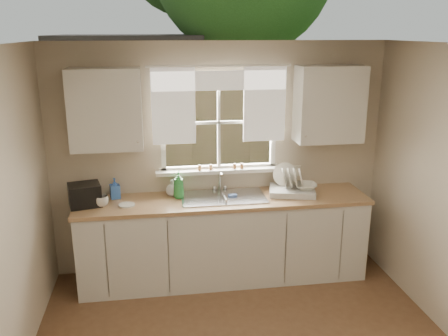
{
  "coord_description": "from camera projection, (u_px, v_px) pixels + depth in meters",
  "views": [
    {
      "loc": [
        -0.7,
        -2.92,
        2.6
      ],
      "look_at": [
        0.0,
        1.65,
        1.25
      ],
      "focal_mm": 38.0,
      "sensor_mm": 36.0,
      "label": 1
    }
  ],
  "objects": [
    {
      "name": "black_appliance",
      "position": [
        85.0,
        195.0,
        4.72
      ],
      "size": [
        0.36,
        0.33,
        0.22
      ],
      "primitive_type": "cube",
      "rotation": [
        0.0,
        0.0,
        0.23
      ],
      "color": "black",
      "rests_on": "countertop"
    },
    {
      "name": "upper_cabinet_right",
      "position": [
        329.0,
        104.0,
        4.98
      ],
      "size": [
        0.7,
        0.33,
        0.8
      ],
      "primitive_type": "cube",
      "color": "silver",
      "rests_on": "room_walls"
    },
    {
      "name": "ceiling",
      "position": [
        265.0,
        47.0,
        2.9
      ],
      "size": [
        3.6,
        4.0,
        0.02
      ],
      "primitive_type": "cube",
      "color": "silver",
      "rests_on": "room_walls"
    },
    {
      "name": "sill_jars",
      "position": [
        222.0,
        167.0,
        5.12
      ],
      "size": [
        0.5,
        0.04,
        0.06
      ],
      "color": "brown",
      "rests_on": "window"
    },
    {
      "name": "sink",
      "position": [
        223.0,
        204.0,
        4.99
      ],
      "size": [
        0.88,
        0.52,
        0.4
      ],
      "color": "#B7B7BC",
      "rests_on": "countertop"
    },
    {
      "name": "soap_bottle_a",
      "position": [
        179.0,
        185.0,
        4.92
      ],
      "size": [
        0.15,
        0.15,
        0.29
      ],
      "primitive_type": "imported",
      "rotation": [
        0.0,
        0.0,
        -0.38
      ],
      "color": "#2E8D3E",
      "rests_on": "countertop"
    },
    {
      "name": "soap_bottle_b",
      "position": [
        115.0,
        188.0,
        4.92
      ],
      "size": [
        0.12,
        0.12,
        0.22
      ],
      "primitive_type": "imported",
      "rotation": [
        0.0,
        0.0,
        0.23
      ],
      "color": "blue",
      "rests_on": "countertop"
    },
    {
      "name": "room_walls",
      "position": [
        262.0,
        240.0,
        3.19
      ],
      "size": [
        3.62,
        4.02,
        2.5
      ],
      "color": "beige",
      "rests_on": "ground"
    },
    {
      "name": "curtains",
      "position": [
        220.0,
        97.0,
        4.91
      ],
      "size": [
        1.5,
        0.03,
        0.81
      ],
      "color": "white",
      "rests_on": "room_walls"
    },
    {
      "name": "dish_rack",
      "position": [
        292.0,
        188.0,
        5.07
      ],
      "size": [
        0.55,
        0.47,
        0.31
      ],
      "color": "silver",
      "rests_on": "countertop"
    },
    {
      "name": "base_cabinets",
      "position": [
        224.0,
        240.0,
        5.08
      ],
      "size": [
        3.0,
        0.62,
        0.87
      ],
      "primitive_type": "cube",
      "color": "silver",
      "rests_on": "ground"
    },
    {
      "name": "window",
      "position": [
        219.0,
        138.0,
        5.09
      ],
      "size": [
        1.38,
        0.16,
        1.06
      ],
      "color": "white",
      "rests_on": "room_walls"
    },
    {
      "name": "wall_outlet",
      "position": [
        297.0,
        171.0,
        5.31
      ],
      "size": [
        0.08,
        0.01,
        0.12
      ],
      "primitive_type": "cube",
      "color": "beige",
      "rests_on": "room_walls"
    },
    {
      "name": "saucer",
      "position": [
        127.0,
        205.0,
        4.74
      ],
      "size": [
        0.16,
        0.16,
        0.01
      ],
      "primitive_type": "cylinder",
      "color": "silver",
      "rests_on": "countertop"
    },
    {
      "name": "soap_bottle_c",
      "position": [
        172.0,
        188.0,
        5.0
      ],
      "size": [
        0.17,
        0.17,
        0.18
      ],
      "primitive_type": "imported",
      "rotation": [
        0.0,
        0.0,
        -0.29
      ],
      "color": "beige",
      "rests_on": "countertop"
    },
    {
      "name": "upper_cabinet_left",
      "position": [
        106.0,
        109.0,
        4.65
      ],
      "size": [
        0.7,
        0.33,
        0.8
      ],
      "primitive_type": "cube",
      "color": "silver",
      "rests_on": "room_walls"
    },
    {
      "name": "bowl",
      "position": [
        305.0,
        186.0,
        5.03
      ],
      "size": [
        0.26,
        0.26,
        0.06
      ],
      "primitive_type": "imported",
      "rotation": [
        0.0,
        0.0,
        -0.09
      ],
      "color": "white",
      "rests_on": "dish_rack"
    },
    {
      "name": "countertop",
      "position": [
        224.0,
        200.0,
        4.95
      ],
      "size": [
        3.04,
        0.65,
        0.04
      ],
      "primitive_type": "cube",
      "color": "#AB8155",
      "rests_on": "base_cabinets"
    },
    {
      "name": "cup",
      "position": [
        102.0,
        201.0,
        4.71
      ],
      "size": [
        0.15,
        0.15,
        0.11
      ],
      "primitive_type": "imported",
      "rotation": [
        0.0,
        0.0,
        0.12
      ],
      "color": "silver",
      "rests_on": "countertop"
    }
  ]
}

